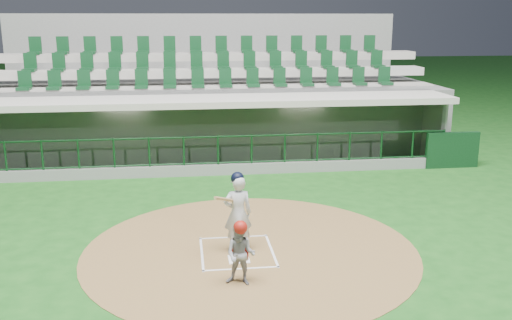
% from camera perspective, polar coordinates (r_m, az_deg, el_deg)
% --- Properties ---
extents(ground, '(120.00, 120.00, 0.00)m').
position_cam_1_polar(ground, '(12.63, -2.04, -8.71)').
color(ground, '#154B15').
rests_on(ground, ground).
extents(dirt_circle, '(7.20, 7.20, 0.01)m').
position_cam_1_polar(dirt_circle, '(12.47, -0.56, -8.97)').
color(dirt_circle, brown).
rests_on(dirt_circle, ground).
extents(home_plate, '(0.43, 0.43, 0.02)m').
position_cam_1_polar(home_plate, '(11.98, -1.72, -9.90)').
color(home_plate, white).
rests_on(home_plate, dirt_circle).
extents(batter_box_chalk, '(1.55, 1.80, 0.01)m').
position_cam_1_polar(batter_box_chalk, '(12.34, -1.91, -9.17)').
color(batter_box_chalk, white).
rests_on(batter_box_chalk, ground).
extents(dugout_structure, '(16.40, 3.70, 3.00)m').
position_cam_1_polar(dugout_structure, '(19.84, -3.93, 2.64)').
color(dugout_structure, slate).
rests_on(dugout_structure, ground).
extents(seating_deck, '(17.00, 6.72, 5.15)m').
position_cam_1_polar(seating_deck, '(22.79, -4.63, 5.28)').
color(seating_deck, slate).
rests_on(seating_deck, ground).
extents(batter, '(0.86, 0.86, 1.75)m').
position_cam_1_polar(batter, '(12.13, -1.85, -5.18)').
color(batter, silver).
rests_on(batter, dirt_circle).
extents(catcher, '(0.69, 0.62, 1.26)m').
position_cam_1_polar(catcher, '(10.73, -1.55, -9.29)').
color(catcher, '#929297').
rests_on(catcher, dirt_circle).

